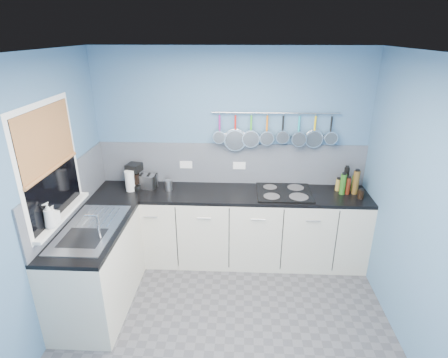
# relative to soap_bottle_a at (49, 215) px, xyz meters

# --- Properties ---
(floor) EXTENTS (3.20, 3.00, 0.02)m
(floor) POSITION_rel_soap_bottle_a_xyz_m (1.53, -0.05, -1.18)
(floor) COLOR #47474C
(floor) RESTS_ON ground
(ceiling) EXTENTS (3.20, 3.00, 0.02)m
(ceiling) POSITION_rel_soap_bottle_a_xyz_m (1.53, -0.05, 1.34)
(ceiling) COLOR white
(ceiling) RESTS_ON ground
(wall_back) EXTENTS (3.20, 0.02, 2.50)m
(wall_back) POSITION_rel_soap_bottle_a_xyz_m (1.53, 1.46, 0.08)
(wall_back) COLOR #466B8F
(wall_back) RESTS_ON ground
(wall_left) EXTENTS (0.02, 3.00, 2.50)m
(wall_left) POSITION_rel_soap_bottle_a_xyz_m (-0.08, -0.05, 0.08)
(wall_left) COLOR #466B8F
(wall_left) RESTS_ON ground
(wall_right) EXTENTS (0.02, 3.00, 2.50)m
(wall_right) POSITION_rel_soap_bottle_a_xyz_m (3.14, -0.05, 0.08)
(wall_right) COLOR #466B8F
(wall_right) RESTS_ON ground
(backsplash_back) EXTENTS (3.20, 0.02, 0.50)m
(backsplash_back) POSITION_rel_soap_bottle_a_xyz_m (1.53, 1.44, -0.02)
(backsplash_back) COLOR slate
(backsplash_back) RESTS_ON wall_back
(backsplash_left) EXTENTS (0.02, 1.80, 0.50)m
(backsplash_left) POSITION_rel_soap_bottle_a_xyz_m (-0.06, 0.55, -0.02)
(backsplash_left) COLOR slate
(backsplash_left) RESTS_ON wall_left
(cabinet_run_back) EXTENTS (3.20, 0.60, 0.86)m
(cabinet_run_back) POSITION_rel_soap_bottle_a_xyz_m (1.53, 1.15, -0.74)
(cabinet_run_back) COLOR beige
(cabinet_run_back) RESTS_ON ground
(worktop_back) EXTENTS (3.20, 0.60, 0.04)m
(worktop_back) POSITION_rel_soap_bottle_a_xyz_m (1.53, 1.15, -0.29)
(worktop_back) COLOR black
(worktop_back) RESTS_ON cabinet_run_back
(cabinet_run_left) EXTENTS (0.60, 1.20, 0.86)m
(cabinet_run_left) POSITION_rel_soap_bottle_a_xyz_m (0.23, 0.25, -0.74)
(cabinet_run_left) COLOR beige
(cabinet_run_left) RESTS_ON ground
(worktop_left) EXTENTS (0.60, 1.20, 0.04)m
(worktop_left) POSITION_rel_soap_bottle_a_xyz_m (0.23, 0.25, -0.29)
(worktop_left) COLOR black
(worktop_left) RESTS_ON cabinet_run_left
(window_frame) EXTENTS (0.01, 1.00, 1.10)m
(window_frame) POSITION_rel_soap_bottle_a_xyz_m (-0.05, 0.25, 0.38)
(window_frame) COLOR white
(window_frame) RESTS_ON wall_left
(window_glass) EXTENTS (0.01, 0.90, 1.00)m
(window_glass) POSITION_rel_soap_bottle_a_xyz_m (-0.04, 0.25, 0.38)
(window_glass) COLOR black
(window_glass) RESTS_ON wall_left
(bamboo_blind) EXTENTS (0.01, 0.90, 0.55)m
(bamboo_blind) POSITION_rel_soap_bottle_a_xyz_m (-0.03, 0.25, 0.61)
(bamboo_blind) COLOR #B56D36
(bamboo_blind) RESTS_ON wall_left
(window_sill) EXTENTS (0.10, 0.98, 0.03)m
(window_sill) POSITION_rel_soap_bottle_a_xyz_m (-0.02, 0.25, -0.13)
(window_sill) COLOR white
(window_sill) RESTS_ON wall_left
(sink_unit) EXTENTS (0.50, 0.95, 0.01)m
(sink_unit) POSITION_rel_soap_bottle_a_xyz_m (0.23, 0.25, -0.27)
(sink_unit) COLOR silver
(sink_unit) RESTS_ON worktop_left
(mixer_tap) EXTENTS (0.12, 0.08, 0.26)m
(mixer_tap) POSITION_rel_soap_bottle_a_xyz_m (0.39, 0.07, -0.14)
(mixer_tap) COLOR silver
(mixer_tap) RESTS_ON worktop_left
(socket_left) EXTENTS (0.15, 0.01, 0.09)m
(socket_left) POSITION_rel_soap_bottle_a_xyz_m (0.98, 1.42, -0.04)
(socket_left) COLOR white
(socket_left) RESTS_ON backsplash_back
(socket_right) EXTENTS (0.15, 0.01, 0.09)m
(socket_right) POSITION_rel_soap_bottle_a_xyz_m (1.63, 1.42, -0.04)
(socket_right) COLOR white
(socket_right) RESTS_ON backsplash_back
(pot_rail) EXTENTS (1.45, 0.02, 0.02)m
(pot_rail) POSITION_rel_soap_bottle_a_xyz_m (2.03, 1.40, 0.61)
(pot_rail) COLOR silver
(pot_rail) RESTS_ON wall_back
(soap_bottle_a) EXTENTS (0.12, 0.12, 0.24)m
(soap_bottle_a) POSITION_rel_soap_bottle_a_xyz_m (0.00, 0.00, 0.00)
(soap_bottle_a) COLOR white
(soap_bottle_a) RESTS_ON window_sill
(soap_bottle_b) EXTENTS (0.09, 0.09, 0.17)m
(soap_bottle_b) POSITION_rel_soap_bottle_a_xyz_m (0.00, 0.07, -0.03)
(soap_bottle_b) COLOR white
(soap_bottle_b) RESTS_ON window_sill
(paper_towel) EXTENTS (0.11, 0.11, 0.24)m
(paper_towel) POSITION_rel_soap_bottle_a_xyz_m (0.36, 1.14, -0.15)
(paper_towel) COLOR white
(paper_towel) RESTS_ON worktop_back
(coffee_maker) EXTENTS (0.21, 0.22, 0.30)m
(coffee_maker) POSITION_rel_soap_bottle_a_xyz_m (0.39, 1.22, -0.12)
(coffee_maker) COLOR black
(coffee_maker) RESTS_ON worktop_back
(toaster) EXTENTS (0.28, 0.21, 0.16)m
(toaster) POSITION_rel_soap_bottle_a_xyz_m (0.52, 1.24, -0.19)
(toaster) COLOR silver
(toaster) RESTS_ON worktop_back
(canister) EXTENTS (0.11, 0.11, 0.13)m
(canister) POSITION_rel_soap_bottle_a_xyz_m (0.80, 1.18, -0.21)
(canister) COLOR silver
(canister) RESTS_ON worktop_back
(hob) EXTENTS (0.63, 0.55, 0.01)m
(hob) POSITION_rel_soap_bottle_a_xyz_m (2.16, 1.16, -0.26)
(hob) COLOR black
(hob) RESTS_ON worktop_back
(pan_0) EXTENTS (0.15, 0.12, 0.34)m
(pan_0) POSITION_rel_soap_bottle_a_xyz_m (1.40, 1.39, 0.44)
(pan_0) COLOR silver
(pan_0) RESTS_ON pot_rail
(pan_1) EXTENTS (0.26, 0.05, 0.45)m
(pan_1) POSITION_rel_soap_bottle_a_xyz_m (1.58, 1.39, 0.39)
(pan_1) COLOR silver
(pan_1) RESTS_ON pot_rail
(pan_2) EXTENTS (0.21, 0.08, 0.40)m
(pan_2) POSITION_rel_soap_bottle_a_xyz_m (1.76, 1.39, 0.41)
(pan_2) COLOR silver
(pan_2) RESTS_ON pot_rail
(pan_3) EXTENTS (0.17, 0.11, 0.36)m
(pan_3) POSITION_rel_soap_bottle_a_xyz_m (1.94, 1.39, 0.43)
(pan_3) COLOR silver
(pan_3) RESTS_ON pot_rail
(pan_4) EXTENTS (0.16, 0.08, 0.35)m
(pan_4) POSITION_rel_soap_bottle_a_xyz_m (2.12, 1.39, 0.44)
(pan_4) COLOR silver
(pan_4) RESTS_ON pot_rail
(pan_5) EXTENTS (0.18, 0.11, 0.37)m
(pan_5) POSITION_rel_soap_bottle_a_xyz_m (2.30, 1.39, 0.43)
(pan_5) COLOR silver
(pan_5) RESTS_ON pot_rail
(pan_6) EXTENTS (0.21, 0.05, 0.40)m
(pan_6) POSITION_rel_soap_bottle_a_xyz_m (2.48, 1.39, 0.41)
(pan_6) COLOR silver
(pan_6) RESTS_ON pot_rail
(pan_7) EXTENTS (0.15, 0.10, 0.34)m
(pan_7) POSITION_rel_soap_bottle_a_xyz_m (2.67, 1.39, 0.44)
(pan_7) COLOR silver
(pan_7) RESTS_ON pot_rail
(condiment_0) EXTENTS (0.06, 0.06, 0.18)m
(condiment_0) POSITION_rel_soap_bottle_a_xyz_m (2.97, 1.27, -0.18)
(condiment_0) COLOR #3F721E
(condiment_0) RESTS_ON worktop_back
(condiment_1) EXTENTS (0.06, 0.06, 0.28)m
(condiment_1) POSITION_rel_soap_bottle_a_xyz_m (2.88, 1.29, -0.13)
(condiment_1) COLOR black
(condiment_1) RESTS_ON worktop_back
(condiment_2) EXTENTS (0.06, 0.06, 0.14)m
(condiment_2) POSITION_rel_soap_bottle_a_xyz_m (2.79, 1.27, -0.20)
(condiment_2) COLOR olive
(condiment_2) RESTS_ON worktop_back
(condiment_3) EXTENTS (0.07, 0.07, 0.28)m
(condiment_3) POSITION_rel_soap_bottle_a_xyz_m (2.96, 1.18, -0.13)
(condiment_3) COLOR brown
(condiment_3) RESTS_ON worktop_back
(condiment_4) EXTENTS (0.05, 0.05, 0.20)m
(condiment_4) POSITION_rel_soap_bottle_a_xyz_m (2.88, 1.17, -0.17)
(condiment_4) COLOR #4C190C
(condiment_4) RESTS_ON worktop_back
(condiment_5) EXTENTS (0.07, 0.07, 0.24)m
(condiment_5) POSITION_rel_soap_bottle_a_xyz_m (2.82, 1.17, -0.15)
(condiment_5) COLOR #265919
(condiment_5) RESTS_ON worktop_back
(condiment_6) EXTENTS (0.07, 0.07, 0.10)m
(condiment_6) POSITION_rel_soap_bottle_a_xyz_m (3.00, 1.05, -0.22)
(condiment_6) COLOR black
(condiment_6) RESTS_ON worktop_back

